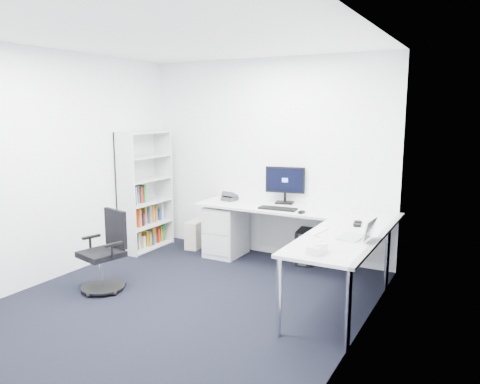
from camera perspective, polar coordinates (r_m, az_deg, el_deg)
The scene contains 21 objects.
ground at distance 5.06m, azimuth -7.40°, elevation -13.50°, with size 4.20×4.20×0.00m, color black.
ceiling at distance 4.69m, azimuth -8.18°, elevation 18.35°, with size 4.20×4.20×0.00m, color white.
wall_back at distance 6.49m, azimuth 3.28°, elevation 4.13°, with size 3.60×0.02×2.70m, color white.
wall_left at distance 5.93m, azimuth -21.96°, elevation 2.87°, with size 0.02×4.20×2.70m, color white.
wall_right at distance 3.91m, azimuth 14.01°, elevation -0.01°, with size 0.02×4.20×2.70m, color white.
l_desk at distance 5.82m, azimuth 5.14°, elevation -6.29°, with size 2.61×1.46×0.76m, color silver, non-canonical shape.
drawer_pedestal at distance 6.55m, azimuth -1.70°, elevation -4.72°, with size 0.45×0.56×0.70m, color silver.
bookshelf at distance 6.89m, azimuth -11.46°, elevation 0.14°, with size 0.33×0.86×1.71m, color silver, non-canonical shape.
task_chair at distance 5.47m, azimuth -16.57°, elevation -7.00°, with size 0.51×0.51×0.90m, color black, non-canonical shape.
black_pc_tower at distance 6.33m, azimuth 8.14°, elevation -6.46°, with size 0.21×0.47×0.46m, color black.
beige_pc_tower at distance 6.98m, azimuth -5.36°, elevation -5.10°, with size 0.19×0.42×0.40m, color beige.
power_strip at distance 6.35m, azimuth 11.12°, elevation -8.47°, with size 0.35×0.06×0.04m, color white.
monitor at distance 6.30m, azimuth 5.50°, elevation 0.89°, with size 0.53×0.17×0.51m, color black, non-canonical shape.
black_keyboard at distance 5.95m, azimuth 4.62°, elevation -2.02°, with size 0.48×0.17×0.02m, color black.
mouse at distance 5.76m, azimuth 7.51°, elevation -2.46°, with size 0.06×0.09×0.03m, color black.
desk_phone at distance 6.50m, azimuth -1.26°, elevation -0.50°, with size 0.18×0.18×0.13m, color #2E2E31, non-canonical shape.
laptop at distance 4.73m, azimuth 13.38°, elevation -4.18°, with size 0.31×0.30×0.22m, color silver, non-canonical shape.
white_keyboard at distance 4.93m, azimuth 9.40°, elevation -4.71°, with size 0.11×0.37×0.01m, color white.
headphones at distance 5.29m, azimuth 14.14°, elevation -3.65°, with size 0.13×0.20×0.05m, color black, non-canonical shape.
orange_fruit at distance 4.43m, azimuth 9.41°, elevation -5.91°, with size 0.09×0.09×0.09m, color orange.
tissue_box at distance 4.20m, azimuth 9.36°, elevation -6.87°, with size 0.11×0.21×0.07m, color white.
Camera 1 is at (2.76, -3.74, 2.01)m, focal length 35.00 mm.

